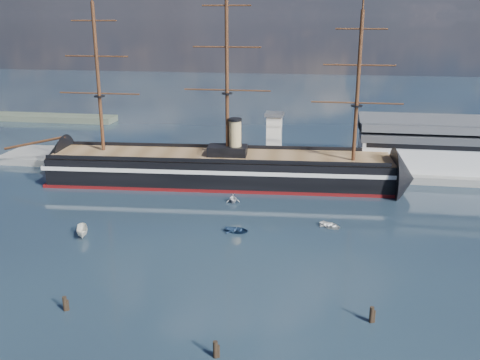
# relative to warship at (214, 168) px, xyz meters

# --- Properties ---
(ground) EXTENTS (600.00, 600.00, 0.00)m
(ground) POSITION_rel_warship_xyz_m (11.49, -20.00, -4.04)
(ground) COLOR black
(ground) RESTS_ON ground
(quay) EXTENTS (180.00, 18.00, 2.00)m
(quay) POSITION_rel_warship_xyz_m (21.49, 16.00, -4.04)
(quay) COLOR slate
(quay) RESTS_ON ground
(warehouse) EXTENTS (63.00, 21.00, 11.60)m
(warehouse) POSITION_rel_warship_xyz_m (69.49, 20.00, 3.95)
(warehouse) COLOR #B7BABC
(warehouse) RESTS_ON ground
(quay_tower) EXTENTS (5.00, 5.00, 15.00)m
(quay_tower) POSITION_rel_warship_xyz_m (14.49, 13.00, 5.72)
(quay_tower) COLOR silver
(quay_tower) RESTS_ON ground
(warship) EXTENTS (113.41, 22.44, 53.94)m
(warship) POSITION_rel_warship_xyz_m (0.00, 0.00, 0.00)
(warship) COLOR black
(warship) RESTS_ON ground
(motorboat_a) EXTENTS (6.99, 4.86, 2.63)m
(motorboat_a) POSITION_rel_warship_xyz_m (-18.49, -39.37, -4.04)
(motorboat_a) COLOR white
(motorboat_a) RESTS_ON ground
(motorboat_b) EXTENTS (1.71, 3.30, 1.47)m
(motorboat_b) POSITION_rel_warship_xyz_m (11.60, -32.15, -4.04)
(motorboat_b) COLOR navy
(motorboat_b) RESTS_ON ground
(motorboat_d) EXTENTS (6.46, 4.26, 2.19)m
(motorboat_d) POSITION_rel_warship_xyz_m (7.70, -14.23, -4.04)
(motorboat_d) COLOR silver
(motorboat_d) RESTS_ON ground
(motorboat_e) EXTENTS (2.73, 3.18, 1.41)m
(motorboat_e) POSITION_rel_warship_xyz_m (30.58, -26.41, -4.04)
(motorboat_e) COLOR silver
(motorboat_e) RESTS_ON ground
(piling_near_left) EXTENTS (0.64, 0.64, 3.01)m
(piling_near_left) POSITION_rel_warship_xyz_m (-8.67, -66.24, -4.04)
(piling_near_left) COLOR black
(piling_near_left) RESTS_ON ground
(piling_near_mid) EXTENTS (0.64, 0.64, 3.04)m
(piling_near_mid) POSITION_rel_warship_xyz_m (15.98, -73.85, -4.04)
(piling_near_mid) COLOR black
(piling_near_mid) RESTS_ON ground
(piling_near_right) EXTENTS (0.64, 0.64, 3.19)m
(piling_near_right) POSITION_rel_warship_xyz_m (36.49, -62.08, -4.04)
(piling_near_right) COLOR black
(piling_near_right) RESTS_ON ground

